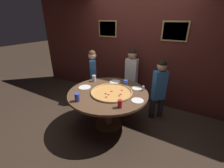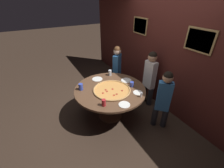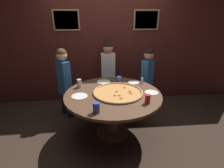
# 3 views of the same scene
# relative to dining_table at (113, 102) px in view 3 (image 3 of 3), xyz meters

# --- Properties ---
(ground_plane) EXTENTS (24.00, 24.00, 0.00)m
(ground_plane) POSITION_rel_dining_table_xyz_m (0.00, 0.00, -0.60)
(ground_plane) COLOR #38281E
(back_wall) EXTENTS (6.40, 0.08, 2.60)m
(back_wall) POSITION_rel_dining_table_xyz_m (0.00, 1.34, 0.71)
(back_wall) COLOR #4C1E19
(back_wall) RESTS_ON ground_plane
(dining_table) EXTENTS (1.47, 1.47, 0.74)m
(dining_table) POSITION_rel_dining_table_xyz_m (0.00, 0.00, 0.00)
(dining_table) COLOR brown
(dining_table) RESTS_ON ground_plane
(giant_pizza) EXTENTS (0.76, 0.76, 0.03)m
(giant_pizza) POSITION_rel_dining_table_xyz_m (0.08, -0.00, 0.16)
(giant_pizza) COLOR #E0994C
(giant_pizza) RESTS_ON dining_table
(drink_cup_by_shaker) EXTENTS (0.09, 0.09, 0.14)m
(drink_cup_by_shaker) POSITION_rel_dining_table_xyz_m (-0.25, -0.54, 0.21)
(drink_cup_by_shaker) COLOR #384CB7
(drink_cup_by_shaker) RESTS_ON dining_table
(drink_cup_far_right) EXTENTS (0.07, 0.07, 0.13)m
(drink_cup_far_right) POSITION_rel_dining_table_xyz_m (0.44, -0.36, 0.21)
(drink_cup_far_right) COLOR #B22328
(drink_cup_far_right) RESTS_ON dining_table
(drink_cup_beside_pizza) EXTENTS (0.08, 0.08, 0.11)m
(drink_cup_beside_pizza) POSITION_rel_dining_table_xyz_m (0.15, 0.44, 0.20)
(drink_cup_beside_pizza) COLOR #384CB7
(drink_cup_beside_pizza) RESTS_ON dining_table
(drink_cup_near_left) EXTENTS (0.07, 0.07, 0.14)m
(drink_cup_near_left) POSITION_rel_dining_table_xyz_m (-0.53, 0.28, 0.21)
(drink_cup_near_left) COLOR silver
(drink_cup_near_left) RESTS_ON dining_table
(white_plate_left_side) EXTENTS (0.24, 0.24, 0.01)m
(white_plate_left_side) POSITION_rel_dining_table_xyz_m (-0.50, -0.07, 0.15)
(white_plate_left_side) COLOR white
(white_plate_left_side) RESTS_ON dining_table
(white_plate_far_back) EXTENTS (0.19, 0.19, 0.01)m
(white_plate_far_back) POSITION_rel_dining_table_xyz_m (0.40, 0.41, 0.15)
(white_plate_far_back) COLOR white
(white_plate_far_back) RESTS_ON dining_table
(white_plate_right_side) EXTENTS (0.20, 0.20, 0.01)m
(white_plate_right_side) POSITION_rel_dining_table_xyz_m (0.59, -0.03, 0.15)
(white_plate_right_side) COLOR white
(white_plate_right_side) RESTS_ON dining_table
(white_plate_beside_cup) EXTENTS (0.24, 0.24, 0.01)m
(white_plate_beside_cup) POSITION_rel_dining_table_xyz_m (-0.12, 0.49, 0.15)
(white_plate_beside_cup) COLOR white
(white_plate_beside_cup) RESTS_ON dining_table
(condiment_shaker) EXTENTS (0.04, 0.04, 0.10)m
(condiment_shaker) POSITION_rel_dining_table_xyz_m (0.55, 0.37, 0.19)
(condiment_shaker) COLOR silver
(condiment_shaker) RESTS_ON dining_table
(diner_far_right) EXTENTS (0.34, 0.20, 1.36)m
(diner_far_right) POSITION_rel_dining_table_xyz_m (0.00, 1.07, 0.17)
(diner_far_right) COLOR #232328
(diner_far_right) RESTS_ON ground_plane
(diner_side_right) EXTENTS (0.30, 0.33, 1.32)m
(diner_side_right) POSITION_rel_dining_table_xyz_m (-0.84, 0.67, 0.15)
(diner_side_right) COLOR #232328
(diner_side_right) RESTS_ON ground_plane
(diner_far_left) EXTENTS (0.31, 0.30, 1.27)m
(diner_far_left) POSITION_rel_dining_table_xyz_m (0.75, 0.76, 0.12)
(diner_far_left) COLOR #232328
(diner_far_left) RESTS_ON ground_plane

